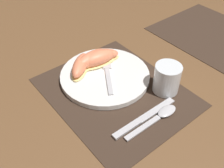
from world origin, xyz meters
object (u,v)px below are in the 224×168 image
at_px(spoon, 161,115).
at_px(citrus_wedge_0, 102,55).
at_px(citrus_wedge_1, 97,59).
at_px(citrus_wedge_2, 91,60).
at_px(fork, 108,70).
at_px(citrus_wedge_3, 80,66).
at_px(plate, 105,76).
at_px(juice_glass, 167,80).
at_px(knife, 143,118).

height_order(spoon, citrus_wedge_0, citrus_wedge_0).
height_order(spoon, citrus_wedge_1, citrus_wedge_1).
bearing_deg(citrus_wedge_1, citrus_wedge_0, 112.81).
xyz_separation_m(citrus_wedge_0, citrus_wedge_2, (0.00, -0.05, 0.00)).
bearing_deg(citrus_wedge_1, fork, 3.65).
bearing_deg(fork, citrus_wedge_3, -130.93).
bearing_deg(citrus_wedge_3, citrus_wedge_2, 93.10).
bearing_deg(citrus_wedge_2, fork, 20.19).
relative_size(plate, citrus_wedge_1, 2.10).
distance_m(juice_glass, fork, 0.19).
bearing_deg(plate, citrus_wedge_0, 148.24).
relative_size(spoon, citrus_wedge_1, 1.35).
distance_m(spoon, citrus_wedge_0, 0.29).
relative_size(spoon, citrus_wedge_0, 1.50).
distance_m(knife, spoon, 0.05).
relative_size(plate, knife, 1.30).
bearing_deg(spoon, citrus_wedge_0, 175.34).
distance_m(fork, citrus_wedge_3, 0.09).
bearing_deg(citrus_wedge_0, plate, -31.76).
bearing_deg(citrus_wedge_3, plate, 38.16).
height_order(plate, spoon, plate).
bearing_deg(citrus_wedge_1, plate, -12.71).
height_order(citrus_wedge_1, citrus_wedge_2, citrus_wedge_1).
relative_size(citrus_wedge_1, citrus_wedge_3, 1.09).
distance_m(fork, citrus_wedge_2, 0.06).
bearing_deg(juice_glass, knife, -71.88).
xyz_separation_m(fork, citrus_wedge_2, (-0.06, -0.02, 0.02)).
bearing_deg(plate, knife, -6.96).
xyz_separation_m(citrus_wedge_0, citrus_wedge_1, (0.01, -0.03, 0.01)).
xyz_separation_m(fork, citrus_wedge_3, (-0.06, -0.06, 0.01)).
height_order(juice_glass, citrus_wedge_3, juice_glass).
height_order(fork, citrus_wedge_3, citrus_wedge_3).
distance_m(citrus_wedge_1, citrus_wedge_2, 0.02).
bearing_deg(plate, citrus_wedge_1, 167.29).
bearing_deg(citrus_wedge_1, juice_glass, 24.15).
relative_size(plate, juice_glass, 3.20).
distance_m(juice_glass, knife, 0.14).
height_order(juice_glass, citrus_wedge_2, juice_glass).
bearing_deg(citrus_wedge_1, spoon, 1.14).
bearing_deg(citrus_wedge_1, citrus_wedge_3, -97.16).
relative_size(plate, citrus_wedge_0, 2.34).
relative_size(plate, citrus_wedge_3, 2.30).
bearing_deg(knife, citrus_wedge_1, 171.79).
bearing_deg(citrus_wedge_3, citrus_wedge_0, 92.86).
distance_m(knife, citrus_wedge_1, 0.26).
xyz_separation_m(juice_glass, knife, (0.04, -0.13, -0.04)).
relative_size(fork, citrus_wedge_2, 1.25).
relative_size(knife, citrus_wedge_3, 1.77).
relative_size(knife, citrus_wedge_2, 1.55).
height_order(knife, citrus_wedge_2, citrus_wedge_2).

